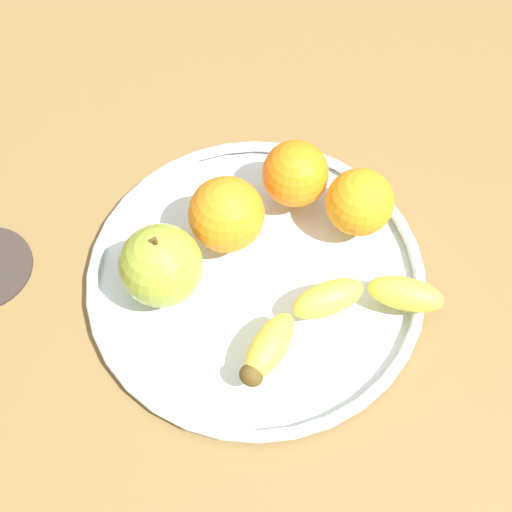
# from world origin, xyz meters

# --- Properties ---
(ground_plane) EXTENTS (1.26, 1.26, 0.04)m
(ground_plane) POSITION_xyz_m (0.00, 0.00, -0.02)
(ground_plane) COLOR brown
(fruit_bowl) EXTENTS (0.35, 0.35, 0.02)m
(fruit_bowl) POSITION_xyz_m (0.00, 0.00, 0.01)
(fruit_bowl) COLOR silver
(fruit_bowl) RESTS_ON ground_plane
(banana) EXTENTS (0.22, 0.10, 0.03)m
(banana) POSITION_xyz_m (-0.03, 0.09, 0.03)
(banana) COLOR yellow
(banana) RESTS_ON fruit_bowl
(apple) EXTENTS (0.08, 0.08, 0.09)m
(apple) POSITION_xyz_m (0.08, -0.04, 0.06)
(apple) COLOR #96A935
(apple) RESTS_ON fruit_bowl
(orange_back_left) EXTENTS (0.07, 0.07, 0.07)m
(orange_back_left) POSITION_xyz_m (-0.12, 0.01, 0.05)
(orange_back_left) COLOR orange
(orange_back_left) RESTS_ON fruit_bowl
(orange_front_left) EXTENTS (0.07, 0.07, 0.07)m
(orange_front_left) POSITION_xyz_m (-0.09, -0.06, 0.05)
(orange_front_left) COLOR orange
(orange_front_left) RESTS_ON fruit_bowl
(orange_back_right) EXTENTS (0.08, 0.08, 0.08)m
(orange_back_right) POSITION_xyz_m (-0.00, -0.05, 0.06)
(orange_back_right) COLOR orange
(orange_back_right) RESTS_ON fruit_bowl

